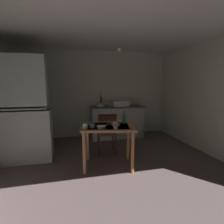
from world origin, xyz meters
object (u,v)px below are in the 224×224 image
(dining_table, at_px, (108,133))
(teacup_cream, at_px, (115,124))
(sink_basin, at_px, (120,103))
(chair_far_side, at_px, (107,132))
(hutch_cabinet, at_px, (24,113))
(hand_pump, at_px, (101,100))
(serving_bowl_wide, at_px, (115,124))
(glass_bottle, at_px, (124,119))
(mixing_bowl_counter, at_px, (100,105))

(dining_table, bearing_deg, teacup_cream, -43.48)
(sink_basin, height_order, chair_far_side, sink_basin)
(hutch_cabinet, height_order, teacup_cream, hutch_cabinet)
(hand_pump, relative_size, chair_far_side, 0.44)
(serving_bowl_wide, relative_size, teacup_cream, 1.99)
(dining_table, xyz_separation_m, teacup_cream, (0.11, -0.10, 0.17))
(teacup_cream, xyz_separation_m, glass_bottle, (0.22, 0.21, 0.05))
(mixing_bowl_counter, relative_size, serving_bowl_wide, 1.23)
(dining_table, distance_m, chair_far_side, 0.59)
(glass_bottle, bearing_deg, mixing_bowl_counter, 96.50)
(mixing_bowl_counter, xyz_separation_m, glass_bottle, (0.18, -1.56, -0.09))
(mixing_bowl_counter, relative_size, dining_table, 0.20)
(sink_basin, relative_size, mixing_bowl_counter, 2.08)
(teacup_cream, bearing_deg, hutch_cabinet, 155.71)
(chair_far_side, distance_m, serving_bowl_wide, 0.59)
(serving_bowl_wide, height_order, teacup_cream, teacup_cream)
(teacup_cream, bearing_deg, sink_basin, 71.25)
(sink_basin, xyz_separation_m, serving_bowl_wide, (-0.58, -1.66, -0.19))
(hand_pump, height_order, dining_table, hand_pump)
(sink_basin, bearing_deg, mixing_bowl_counter, -175.02)
(hutch_cabinet, height_order, serving_bowl_wide, hutch_cabinet)
(teacup_cream, bearing_deg, mixing_bowl_counter, 88.59)
(hand_pump, distance_m, dining_table, 1.82)
(hutch_cabinet, xyz_separation_m, chair_far_side, (1.60, -0.06, -0.46))
(hand_pump, xyz_separation_m, teacup_cream, (-0.08, -1.86, -0.26))
(sink_basin, bearing_deg, chair_far_side, -118.61)
(glass_bottle, bearing_deg, hutch_cabinet, 164.26)
(hand_pump, bearing_deg, sink_basin, -4.81)
(dining_table, distance_m, glass_bottle, 0.41)
(glass_bottle, bearing_deg, serving_bowl_wide, -164.51)
(hand_pump, height_order, chair_far_side, hand_pump)
(hand_pump, height_order, teacup_cream, hand_pump)
(hand_pump, bearing_deg, dining_table, -96.06)
(dining_table, bearing_deg, glass_bottle, 18.51)
(hutch_cabinet, xyz_separation_m, sink_basin, (2.23, 1.09, 0.03))
(hutch_cabinet, distance_m, mixing_bowl_counter, 1.95)
(dining_table, xyz_separation_m, serving_bowl_wide, (0.15, 0.06, 0.15))
(chair_far_side, xyz_separation_m, serving_bowl_wide, (0.05, -0.51, 0.30))
(sink_basin, xyz_separation_m, mixing_bowl_counter, (-0.57, -0.05, -0.03))
(hutch_cabinet, xyz_separation_m, teacup_cream, (1.61, -0.73, -0.14))
(hutch_cabinet, bearing_deg, mixing_bowl_counter, 32.22)
(glass_bottle, bearing_deg, sink_basin, 76.15)
(hutch_cabinet, relative_size, glass_bottle, 8.64)
(dining_table, bearing_deg, mixing_bowl_counter, 84.86)
(sink_basin, relative_size, dining_table, 0.43)
(glass_bottle, bearing_deg, chair_far_side, 116.91)
(sink_basin, bearing_deg, dining_table, -112.85)
(hand_pump, bearing_deg, hutch_cabinet, -146.06)
(teacup_cream, bearing_deg, dining_table, 136.52)
(hutch_cabinet, relative_size, teacup_cream, 23.30)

